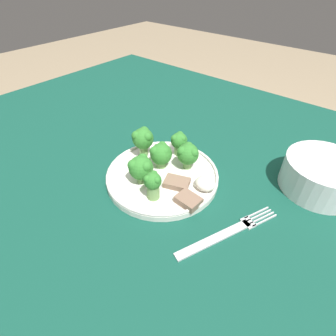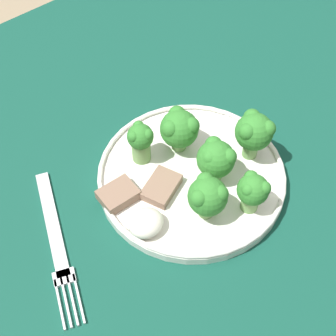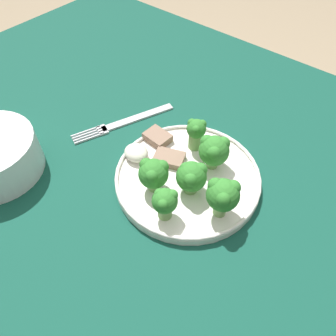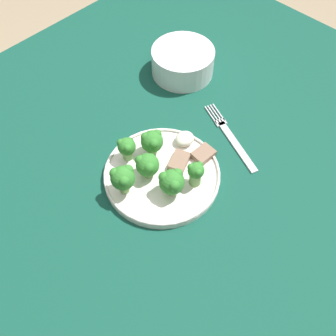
{
  "view_description": "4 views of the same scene",
  "coord_description": "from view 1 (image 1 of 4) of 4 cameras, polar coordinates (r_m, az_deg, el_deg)",
  "views": [
    {
      "loc": [
        0.28,
        -0.37,
        1.09
      ],
      "look_at": [
        0.01,
        -0.05,
        0.74
      ],
      "focal_mm": 28.0,
      "sensor_mm": 36.0,
      "label": 1
    },
    {
      "loc": [
        0.25,
        0.18,
        1.2
      ],
      "look_at": [
        0.03,
        -0.08,
        0.75
      ],
      "focal_mm": 50.0,
      "sensor_mm": 36.0,
      "label": 2
    },
    {
      "loc": [
        -0.17,
        0.21,
        1.14
      ],
      "look_at": [
        0.03,
        -0.04,
        0.76
      ],
      "focal_mm": 35.0,
      "sensor_mm": 36.0,
      "label": 3
    },
    {
      "loc": [
        -0.29,
        -0.37,
        1.38
      ],
      "look_at": [
        0.02,
        -0.07,
        0.75
      ],
      "focal_mm": 42.0,
      "sensor_mm": 36.0,
      "label": 4
    }
  ],
  "objects": [
    {
      "name": "broccoli_floret_center_back",
      "position": [
        0.47,
        -3.32,
        -3.36
      ],
      "size": [
        0.03,
        0.03,
        0.06
      ],
      "color": "#709E56",
      "rests_on": "dinner_plate"
    },
    {
      "name": "cream_bowl",
      "position": [
        0.59,
        30.46,
        -1.47
      ],
      "size": [
        0.15,
        0.15,
        0.06
      ],
      "color": "white",
      "rests_on": "table"
    },
    {
      "name": "broccoli_floret_mid_cluster",
      "position": [
        0.58,
        2.43,
        5.83
      ],
      "size": [
        0.04,
        0.04,
        0.05
      ],
      "color": "#709E56",
      "rests_on": "dinner_plate"
    },
    {
      "name": "table",
      "position": [
        0.65,
        1.84,
        -4.79
      ],
      "size": [
        1.35,
        1.01,
        0.72
      ],
      "color": "#114738",
      "rests_on": "ground_plane"
    },
    {
      "name": "broccoli_floret_near_rim_left",
      "position": [
        0.54,
        -1.53,
        3.14
      ],
      "size": [
        0.05,
        0.05,
        0.06
      ],
      "color": "#709E56",
      "rests_on": "dinner_plate"
    },
    {
      "name": "dinner_plate",
      "position": [
        0.54,
        -1.23,
        -1.61
      ],
      "size": [
        0.23,
        0.23,
        0.02
      ],
      "color": "white",
      "rests_on": "table"
    },
    {
      "name": "ground_plane",
      "position": [
        1.18,
        1.13,
        -27.46
      ],
      "size": [
        8.0,
        8.0,
        0.0
      ],
      "primitive_type": "plane",
      "color": "#9E896B"
    },
    {
      "name": "broccoli_floret_back_left",
      "position": [
        0.5,
        -5.93,
        0.13
      ],
      "size": [
        0.05,
        0.05,
        0.06
      ],
      "color": "#709E56",
      "rests_on": "dinner_plate"
    },
    {
      "name": "broccoli_floret_front_left",
      "position": [
        0.54,
        4.36,
        3.13
      ],
      "size": [
        0.05,
        0.05,
        0.06
      ],
      "color": "#709E56",
      "rests_on": "dinner_plate"
    },
    {
      "name": "fork",
      "position": [
        0.46,
        12.74,
        -13.63
      ],
      "size": [
        0.09,
        0.19,
        0.0
      ],
      "color": "silver",
      "rests_on": "table"
    },
    {
      "name": "broccoli_floret_center_left",
      "position": [
        0.57,
        -5.48,
        6.39
      ],
      "size": [
        0.05,
        0.05,
        0.07
      ],
      "color": "#709E56",
      "rests_on": "dinner_plate"
    },
    {
      "name": "meat_slice_middle_slice",
      "position": [
        0.48,
        4.45,
        -7.03
      ],
      "size": [
        0.05,
        0.04,
        0.01
      ],
      "color": "#846651",
      "rests_on": "dinner_plate"
    },
    {
      "name": "sauce_dollop",
      "position": [
        0.51,
        8.09,
        -3.39
      ],
      "size": [
        0.04,
        0.04,
        0.02
      ],
      "color": "silver",
      "rests_on": "dinner_plate"
    },
    {
      "name": "meat_slice_front_slice",
      "position": [
        0.51,
        1.94,
        -3.23
      ],
      "size": [
        0.06,
        0.05,
        0.01
      ],
      "color": "#846651",
      "rests_on": "dinner_plate"
    }
  ]
}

